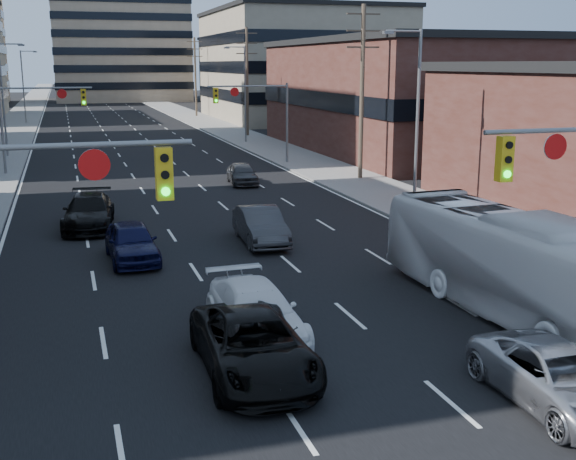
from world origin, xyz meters
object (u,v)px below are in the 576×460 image
(transit_bus, at_px, (516,265))
(sedan_blue, at_px, (132,242))
(black_pickup, at_px, (253,345))
(white_van, at_px, (256,311))
(silver_suv, at_px, (560,378))

(transit_bus, xyz_separation_m, sedan_blue, (-10.39, 9.61, -0.81))
(sedan_blue, bearing_deg, transit_bus, -44.83)
(black_pickup, bearing_deg, transit_bus, 13.18)
(transit_bus, bearing_deg, black_pickup, -171.37)
(white_van, height_order, transit_bus, transit_bus)
(white_van, distance_m, silver_suv, 8.06)
(white_van, distance_m, transit_bus, 7.92)
(black_pickup, relative_size, white_van, 1.07)
(black_pickup, distance_m, sedan_blue, 11.56)
(black_pickup, relative_size, silver_suv, 1.11)
(transit_bus, relative_size, sedan_blue, 2.55)
(silver_suv, height_order, transit_bus, transit_bus)
(white_van, bearing_deg, silver_suv, -50.51)
(silver_suv, relative_size, sedan_blue, 1.09)
(transit_bus, height_order, sedan_blue, transit_bus)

